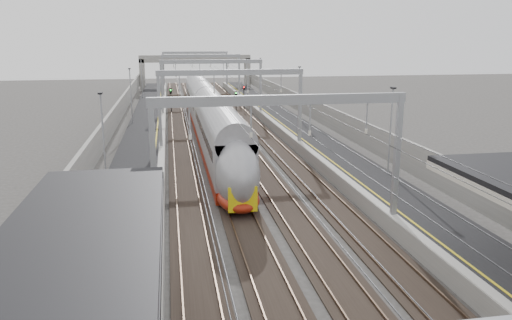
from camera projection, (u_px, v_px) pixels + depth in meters
name	position (u px, v px, depth m)	size (l,w,h in m)	color
platform_left	(143.00, 145.00, 46.80)	(4.00, 120.00, 1.00)	black
platform_right	(308.00, 139.00, 49.47)	(4.00, 120.00, 1.00)	black
tracks	(228.00, 147.00, 48.24)	(11.40, 140.00, 0.20)	black
overhead_line	(220.00, 78.00, 53.11)	(13.00, 140.00, 6.60)	gray
overbridge	(195.00, 63.00, 99.59)	(22.00, 2.20, 6.90)	gray
wall_left	(107.00, 135.00, 46.01)	(0.30, 120.00, 3.20)	gray
wall_right	(339.00, 127.00, 49.73)	(0.30, 120.00, 3.20)	gray
train	(210.00, 121.00, 50.23)	(2.70, 49.11, 4.26)	maroon
signal_green	(171.00, 96.00, 69.28)	(0.32, 0.32, 3.48)	black
signal_red_near	(236.00, 99.00, 65.31)	(0.32, 0.32, 3.48)	black
signal_red_far	(244.00, 93.00, 73.12)	(0.32, 0.32, 3.48)	black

